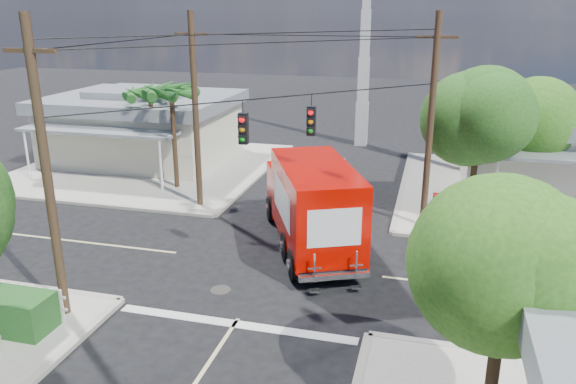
% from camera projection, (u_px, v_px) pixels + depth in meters
% --- Properties ---
extents(ground, '(120.00, 120.00, 0.00)m').
position_uv_depth(ground, '(274.00, 264.00, 20.89)').
color(ground, black).
rests_on(ground, ground).
extents(sidewalk_ne, '(14.12, 14.12, 0.14)m').
position_uv_depth(sidewalk_ne, '(542.00, 196.00, 28.22)').
color(sidewalk_ne, '#A8A297').
rests_on(sidewalk_ne, ground).
extents(sidewalk_nw, '(14.12, 14.12, 0.14)m').
position_uv_depth(sidewalk_nw, '(150.00, 167.00, 33.50)').
color(sidewalk_nw, '#A8A297').
rests_on(sidewalk_nw, ground).
extents(road_markings, '(32.00, 32.00, 0.01)m').
position_uv_depth(road_markings, '(263.00, 282.00, 19.53)').
color(road_markings, beige).
rests_on(road_markings, ground).
extents(building_nw, '(10.80, 10.20, 4.30)m').
position_uv_depth(building_nw, '(143.00, 125.00, 34.56)').
color(building_nw, beige).
rests_on(building_nw, sidewalk_nw).
extents(radio_tower, '(0.80, 0.80, 17.00)m').
position_uv_depth(radio_tower, '(364.00, 62.00, 37.38)').
color(radio_tower, silver).
rests_on(radio_tower, ground).
extents(tree_ne_front, '(4.21, 4.14, 6.66)m').
position_uv_depth(tree_ne_front, '(480.00, 115.00, 23.86)').
color(tree_ne_front, '#422D1C').
rests_on(tree_ne_front, sidewalk_ne).
extents(tree_ne_back, '(3.77, 3.66, 5.82)m').
position_uv_depth(tree_ne_back, '(536.00, 121.00, 25.43)').
color(tree_ne_back, '#422D1C').
rests_on(tree_ne_back, sidewalk_ne).
extents(tree_se, '(3.67, 3.54, 5.62)m').
position_uv_depth(tree_se, '(507.00, 271.00, 11.27)').
color(tree_se, '#422D1C').
rests_on(tree_se, sidewalk_se).
extents(palm_nw_front, '(3.01, 3.08, 5.59)m').
position_uv_depth(palm_nw_front, '(171.00, 93.00, 28.03)').
color(palm_nw_front, '#422D1C').
rests_on(palm_nw_front, sidewalk_nw).
extents(palm_nw_back, '(3.01, 3.08, 5.19)m').
position_uv_depth(palm_nw_back, '(150.00, 95.00, 30.01)').
color(palm_nw_back, '#422D1C').
rests_on(palm_nw_back, sidewalk_nw).
extents(utility_poles, '(12.00, 10.68, 9.00)m').
position_uv_depth(utility_poles, '(245.00, 130.00, 21.29)').
color(utility_poles, '#473321').
rests_on(utility_poles, ground).
extents(vending_boxes, '(1.90, 0.50, 1.10)m').
position_uv_depth(vending_boxes, '(454.00, 208.00, 24.79)').
color(vending_boxes, '#B9120A').
rests_on(vending_boxes, sidewalk_ne).
extents(delivery_truck, '(5.55, 8.47, 3.55)m').
position_uv_depth(delivery_truck, '(311.00, 203.00, 21.96)').
color(delivery_truck, black).
rests_on(delivery_truck, ground).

